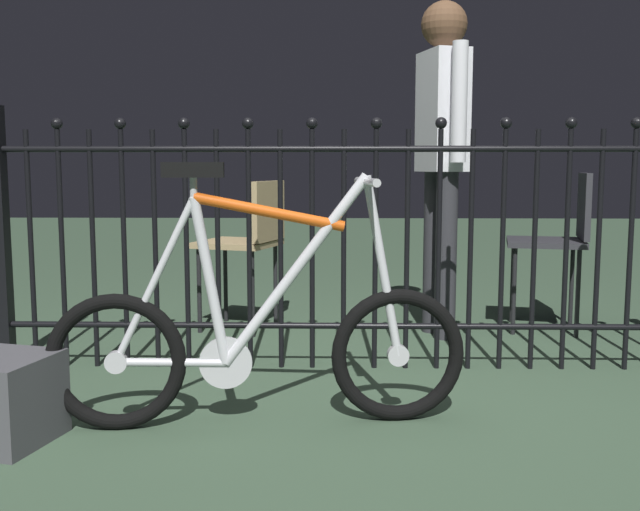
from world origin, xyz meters
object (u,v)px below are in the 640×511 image
chair_charcoal (561,233)px  display_crate (1,399)px  chair_tan (250,236)px  person_visitor (442,138)px  bicycle (259,339)px

chair_charcoal → display_crate: chair_charcoal is taller
chair_tan → person_visitor: bearing=-5.6°
chair_tan → chair_charcoal: 1.67m
person_visitor → display_crate: 2.41m
bicycle → person_visitor: (0.80, 1.37, 0.73)m
display_crate → chair_charcoal: bearing=36.3°
person_visitor → display_crate: (-1.62, -1.55, -0.89)m
chair_charcoal → person_visitor: bearing=-169.5°
bicycle → chair_tan: bicycle is taller
display_crate → bicycle: bearing=12.2°
chair_tan → display_crate: (-0.61, -1.65, -0.37)m
bicycle → chair_charcoal: bearing=45.6°
bicycle → chair_charcoal: bicycle is taller
chair_tan → chair_charcoal: bearing=0.8°
bicycle → person_visitor: size_ratio=0.83×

